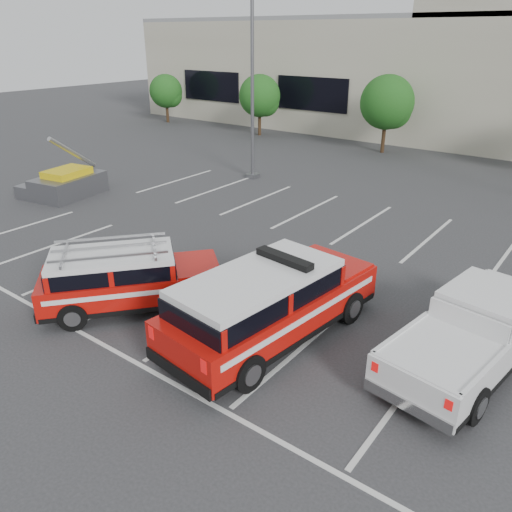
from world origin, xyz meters
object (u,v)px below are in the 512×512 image
at_px(fire_chief_suv, 270,308).
at_px(tree_mid_left, 389,104).
at_px(tree_left, 261,97).
at_px(utility_rig, 66,184).
at_px(ladder_suv, 129,283).
at_px(tree_far_left, 167,92).
at_px(white_pickup, 474,337).
at_px(light_pole_left, 252,76).

bearing_deg(fire_chief_suv, tree_mid_left, 113.53).
xyz_separation_m(tree_left, tree_mid_left, (10.00, 0.00, 0.27)).
bearing_deg(utility_rig, tree_left, 86.00).
bearing_deg(ladder_suv, tree_far_left, 174.18).
height_order(tree_left, utility_rig, tree_left).
bearing_deg(tree_mid_left, white_pickup, -61.11).
distance_m(light_pole_left, utility_rig, 10.53).
height_order(light_pole_left, ladder_suv, light_pole_left).
height_order(tree_left, fire_chief_suv, tree_left).
bearing_deg(light_pole_left, fire_chief_suv, -50.92).
relative_size(tree_mid_left, light_pole_left, 0.47).
distance_m(tree_left, light_pole_left, 12.43).
xyz_separation_m(tree_far_left, tree_mid_left, (20.00, 0.00, 0.54)).
xyz_separation_m(tree_far_left, fire_chief_suv, (26.69, -22.10, -1.63)).
distance_m(tree_left, utility_rig, 18.27).
bearing_deg(fire_chief_suv, ladder_suv, -158.11).
bearing_deg(fire_chief_suv, tree_left, 133.74).
height_order(tree_far_left, light_pole_left, light_pole_left).
bearing_deg(utility_rig, tree_far_left, 113.44).
xyz_separation_m(white_pickup, ladder_suv, (-8.47, -3.11, 0.07)).
bearing_deg(tree_far_left, ladder_suv, -45.73).
relative_size(light_pole_left, fire_chief_suv, 1.63).
bearing_deg(utility_rig, white_pickup, -15.91).
xyz_separation_m(tree_far_left, ladder_suv, (22.62, -23.20, -1.73)).
bearing_deg(tree_mid_left, utility_rig, -114.31).
bearing_deg(white_pickup, tree_mid_left, 127.51).
relative_size(tree_left, fire_chief_suv, 0.70).
relative_size(tree_mid_left, ladder_suv, 0.97).
distance_m(white_pickup, ladder_suv, 9.02).
xyz_separation_m(tree_mid_left, ladder_suv, (2.62, -23.20, -2.27)).
bearing_deg(tree_left, ladder_suv, -61.46).
height_order(tree_far_left, utility_rig, tree_far_left).
bearing_deg(tree_left, white_pickup, -43.62).
relative_size(tree_far_left, fire_chief_suv, 0.63).
bearing_deg(tree_mid_left, tree_left, -180.00).
bearing_deg(fire_chief_suv, utility_rig, 171.42).
distance_m(fire_chief_suv, white_pickup, 4.83).
height_order(tree_mid_left, white_pickup, tree_mid_left).
bearing_deg(utility_rig, light_pole_left, 47.84).
relative_size(light_pole_left, ladder_suv, 2.06).
relative_size(tree_mid_left, white_pickup, 0.81).
bearing_deg(tree_mid_left, fire_chief_suv, -73.14).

